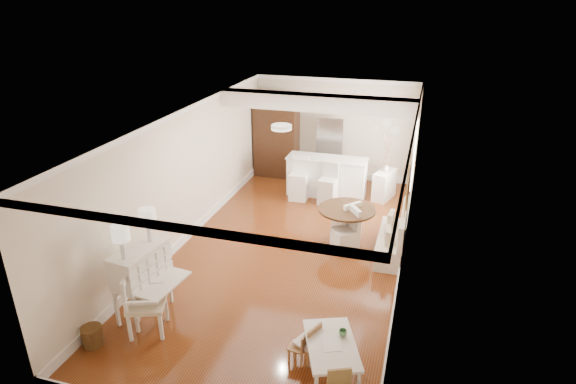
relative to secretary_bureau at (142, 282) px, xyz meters
The scene contains 19 objects.
room 3.71m from the secretary_bureau, 59.72° to the left, with size 9.00×9.04×2.82m.
secretary_bureau is the anchor object (origin of this frame).
gustavian_armchair 0.47m from the secretary_bureau, 51.55° to the right, with size 0.60×0.60×1.04m, color silver.
wicker_basket 1.07m from the secretary_bureau, 111.22° to the right, with size 0.31×0.31×0.31m, color #55381A.
kids_table 3.27m from the secretary_bureau, ahead, with size 0.65×1.09×0.54m, color white.
kids_chair_a 2.76m from the secretary_bureau, ahead, with size 0.25×0.25×0.51m, color #B07E50.
kids_chair_b 2.85m from the secretary_bureau, ahead, with size 0.31×0.31×0.64m, color #AF7D4F.
banquette 4.86m from the secretary_bureau, 40.51° to the left, with size 0.52×1.60×0.98m, color silver.
dining_table 4.32m from the secretary_bureau, 50.44° to the left, with size 1.18×1.18×0.81m, color #462B16.
slip_chair_near 4.11m from the secretary_bureau, 47.38° to the left, with size 0.44×0.46×0.93m, color white.
slip_chair_far 4.43m from the secretary_bureau, 52.28° to the left, with size 0.43×0.45×0.91m, color white.
breakfast_counter 6.03m from the secretary_bureau, 72.63° to the left, with size 2.05×0.65×1.03m, color white.
bar_stool_left 5.43m from the secretary_bureau, 77.44° to the left, with size 0.44×0.44×1.11m, color white.
bar_stool_right 5.58m from the secretary_bureau, 69.56° to the left, with size 0.42×0.42×1.05m, color silver.
pantry_cabinet 6.86m from the secretary_bureau, 89.16° to the left, with size 1.20×0.60×2.30m, color #381E11.
fridge 7.10m from the secretary_bureau, 73.62° to the left, with size 0.75×0.65×1.80m, color silver.
sideboard 6.79m from the secretary_bureau, 61.23° to the left, with size 0.35×0.78×0.74m, color white.
pencil_cup 3.34m from the secretary_bureau, ahead, with size 0.11×0.11×0.09m, color #538F5C.
branch_vase 6.81m from the secretary_bureau, 61.07° to the left, with size 0.16×0.16×0.17m, color white.
Camera 1 is at (2.42, -8.31, 4.95)m, focal length 30.00 mm.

